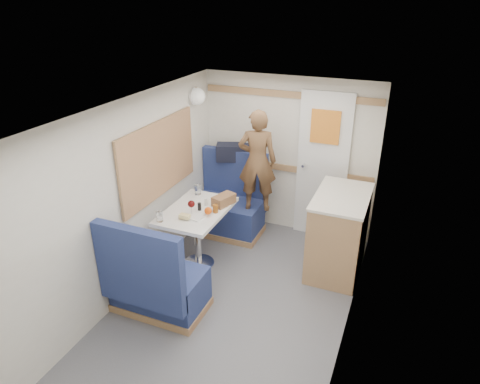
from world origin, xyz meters
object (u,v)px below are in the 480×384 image
at_px(person, 257,161).
at_px(bread_loaf, 224,200).
at_px(orange_fruit, 208,211).
at_px(dome_light, 197,96).
at_px(duffel_bag, 234,152).
at_px(tray, 197,213).
at_px(wine_glass, 191,205).
at_px(tumbler_mid, 198,190).
at_px(salt_grinder, 206,202).
at_px(beer_glass, 215,209).
at_px(galley_counter, 338,232).
at_px(bench_near, 156,287).
at_px(cheese_block, 185,216).
at_px(dinette_table, 197,222).
at_px(pepper_grinder, 199,207).
at_px(bench_far, 229,210).
at_px(tumbler_left, 160,217).

relative_size(person, bread_loaf, 4.70).
bearing_deg(orange_fruit, dome_light, 121.81).
height_order(duffel_bag, bread_loaf, duffel_bag).
xyz_separation_m(tray, wine_glass, (-0.04, -0.05, 0.11)).
xyz_separation_m(tumbler_mid, salt_grinder, (0.22, -0.23, -0.01)).
distance_m(beer_glass, bread_loaf, 0.21).
height_order(galley_counter, beer_glass, galley_counter).
bearing_deg(beer_glass, duffel_bag, 102.98).
relative_size(tray, wine_glass, 1.89).
xyz_separation_m(bench_near, galley_counter, (1.47, 1.41, 0.17)).
distance_m(cheese_block, beer_glass, 0.35).
bearing_deg(dinette_table, pepper_grinder, -24.00).
bearing_deg(bench_near, pepper_grinder, 86.29).
distance_m(bench_near, bread_loaf, 1.22).
distance_m(bench_near, cheese_block, 0.77).
relative_size(tray, pepper_grinder, 3.09).
height_order(bench_far, tray, bench_far).
bearing_deg(pepper_grinder, wine_glass, -112.23).
bearing_deg(salt_grinder, wine_glass, -99.95).
height_order(person, tray, person).
relative_size(bench_near, beer_glass, 11.63).
bearing_deg(tumbler_mid, tray, -63.10).
bearing_deg(bread_loaf, orange_fruit, -97.82).
relative_size(cheese_block, tumbler_mid, 0.93).
bearing_deg(dome_light, cheese_block, -70.64).
xyz_separation_m(tray, beer_glass, (0.17, 0.10, 0.04)).
xyz_separation_m(bench_near, orange_fruit, (0.18, 0.79, 0.48)).
height_order(pepper_grinder, bread_loaf, bread_loaf).
bearing_deg(bench_near, cheese_block, 90.61).
bearing_deg(galley_counter, dome_light, 170.82).
bearing_deg(bench_near, salt_grinder, 86.69).
bearing_deg(tumbler_left, cheese_block, 31.61).
distance_m(bench_near, galley_counter, 2.04).
bearing_deg(duffel_bag, dinette_table, -107.96).
distance_m(dome_light, galley_counter, 2.28).
height_order(bench_far, tumbler_left, bench_far).
height_order(dinette_table, pepper_grinder, pepper_grinder).
distance_m(tumbler_left, tumbler_mid, 0.74).
relative_size(wine_glass, bread_loaf, 0.64).
bearing_deg(galley_counter, wine_glass, -155.11).
relative_size(tumbler_left, salt_grinder, 1.21).
height_order(galley_counter, duffel_bag, duffel_bag).
xyz_separation_m(dome_light, salt_grinder, (0.45, -0.73, -0.98)).
bearing_deg(dinette_table, salt_grinder, 65.31).
height_order(galley_counter, pepper_grinder, galley_counter).
xyz_separation_m(dinette_table, tray, (0.05, -0.08, 0.16)).
relative_size(person, orange_fruit, 15.45).
xyz_separation_m(tray, bread_loaf, (0.17, 0.31, 0.05)).
distance_m(dinette_table, wine_glass, 0.30).
xyz_separation_m(galley_counter, pepper_grinder, (-1.41, -0.57, 0.30)).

